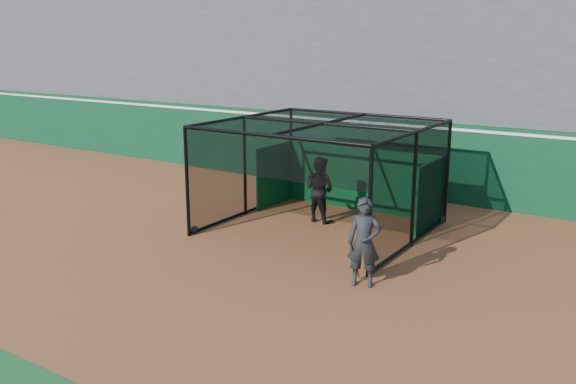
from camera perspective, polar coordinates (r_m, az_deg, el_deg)
The scene contains 6 objects.
ground at distance 13.81m, azimuth -5.03°, elevation -7.26°, with size 120.00×120.00×0.00m, color brown.
outfield_wall at distance 20.57m, azimuth 9.70°, elevation 3.40°, with size 50.00×0.50×2.50m.
grandstand at distance 23.75m, azimuth 13.78°, elevation 12.35°, with size 50.00×7.85×8.95m.
batting_cage at distance 16.33m, azimuth 3.24°, elevation 1.39°, with size 5.28×5.01×2.88m.
batter at distance 17.15m, azimuth 2.96°, elevation 0.26°, with size 0.90×0.70×1.86m, color black.
on_deck_player at distance 12.71m, azimuth 7.13°, elevation -4.72°, with size 0.80×0.66×1.89m.
Camera 1 is at (8.03, -10.07, 4.99)m, focal length 38.00 mm.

